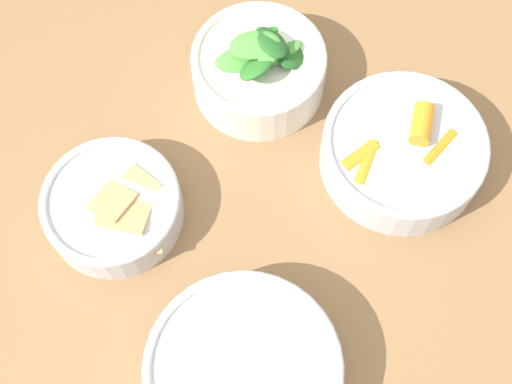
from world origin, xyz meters
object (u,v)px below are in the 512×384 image
Objects in this scene: bowl_beans_hotdog at (244,372)px; bowl_cookies at (114,206)px; bowl_carrots at (402,151)px; bowl_greens at (259,67)px.

bowl_cookies is (-0.07, -0.21, -0.00)m from bowl_beans_hotdog.
bowl_carrots is 0.32m from bowl_cookies.
bowl_carrots is 0.95× the size of bowl_beans_hotdog.
bowl_beans_hotdog is at bearing -3.21° from bowl_carrots.
bowl_carrots is 0.19m from bowl_greens.
bowl_greens reaches higher than bowl_carrots.
bowl_carrots is 1.13× the size of bowl_greens.
bowl_greens is at bearing -90.80° from bowl_carrots.
bowl_cookies is at bearing -45.72° from bowl_carrots.
bowl_greens is 0.23m from bowl_cookies.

